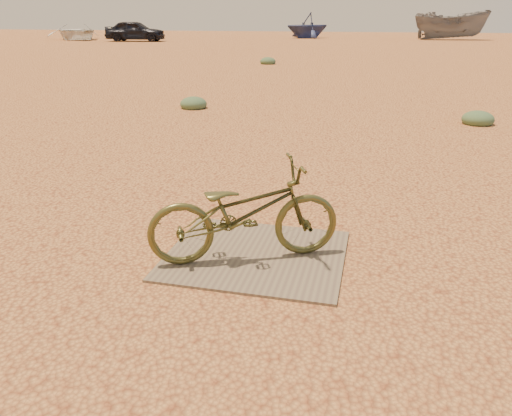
% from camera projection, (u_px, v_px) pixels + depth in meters
% --- Properties ---
extents(ground, '(120.00, 120.00, 0.00)m').
position_uv_depth(ground, '(316.00, 257.00, 4.13)').
color(ground, '#CC8D4B').
rests_on(ground, ground).
extents(plywood_board, '(1.44, 1.26, 0.02)m').
position_uv_depth(plywood_board, '(256.00, 255.00, 4.14)').
color(plywood_board, '#6F6148').
rests_on(plywood_board, ground).
extents(bicycle, '(1.61, 1.12, 0.80)m').
position_uv_depth(bicycle, '(244.00, 212.00, 3.92)').
color(bicycle, '#4D4C23').
rests_on(bicycle, plywood_board).
extents(car, '(4.63, 2.41, 1.50)m').
position_uv_depth(car, '(135.00, 31.00, 37.76)').
color(car, black).
rests_on(car, ground).
extents(boat_near_left, '(6.97, 7.15, 1.21)m').
position_uv_depth(boat_near_left, '(76.00, 32.00, 40.36)').
color(boat_near_left, silver).
rests_on(boat_near_left, ground).
extents(boat_far_left, '(5.30, 5.25, 2.11)m').
position_uv_depth(boat_far_left, '(307.00, 25.00, 42.94)').
color(boat_far_left, navy).
rests_on(boat_far_left, ground).
extents(boat_mid_right, '(6.04, 2.82, 2.26)m').
position_uv_depth(boat_mid_right, '(451.00, 25.00, 40.03)').
color(boat_mid_right, slate).
rests_on(boat_mid_right, ground).
extents(kale_a, '(0.57, 0.57, 0.32)m').
position_uv_depth(kale_a, '(194.00, 108.00, 10.73)').
color(kale_a, '#506C47').
rests_on(kale_a, ground).
extents(kale_b, '(0.57, 0.57, 0.31)m').
position_uv_depth(kale_b, '(477.00, 124.00, 9.16)').
color(kale_b, '#506C47').
rests_on(kale_b, ground).
extents(kale_c, '(0.64, 0.64, 0.35)m').
position_uv_depth(kale_c, '(268.00, 64.00, 20.39)').
color(kale_c, '#506C47').
rests_on(kale_c, ground).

